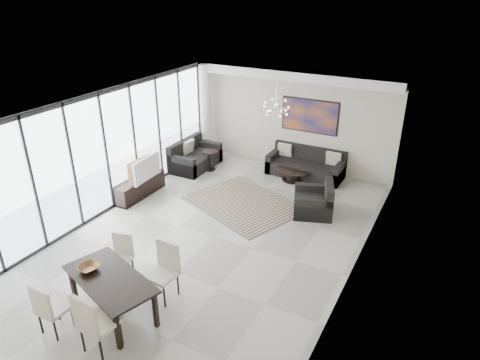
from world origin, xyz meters
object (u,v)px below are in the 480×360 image
Objects in this scene: coffee_table at (294,174)px; dining_table at (110,282)px; sofa_main at (306,167)px; television at (144,168)px; tv_console at (139,187)px.

coffee_table is 0.50× the size of dining_table.
dining_table is at bearing -97.35° from sofa_main.
coffee_table is 6.49m from dining_table.
dining_table is at bearing -96.29° from coffee_table.
coffee_table is 0.91× the size of television.
television is (0.16, 0.06, 0.55)m from tv_console.
television is at bearing 122.41° from dining_table.
tv_console is (-3.20, -2.82, 0.06)m from coffee_table.
tv_console is 0.83× the size of dining_table.
sofa_main is at bearing 44.09° from tv_console.
sofa_main is at bearing -48.09° from television.
coffee_table is at bearing 41.35° from tv_console.
tv_console reaches higher than coffee_table.
television is 0.55× the size of dining_table.
television reaches higher than sofa_main.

